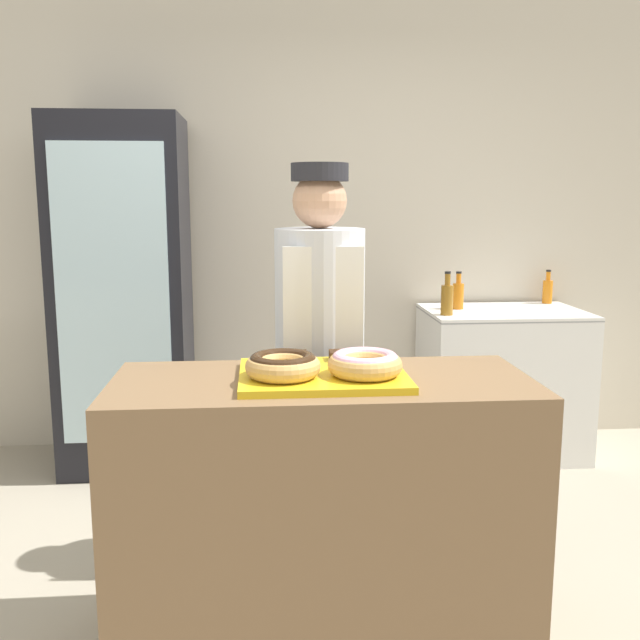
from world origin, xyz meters
TOP-DOWN VIEW (x-y plane):
  - ground_plane at (0.00, 0.00)m, footprint 14.00×14.00m
  - wall_back at (0.00, 2.13)m, footprint 8.00×0.06m
  - display_counter at (0.00, 0.00)m, footprint 1.39×0.60m
  - serving_tray at (0.00, 0.00)m, footprint 0.54×0.45m
  - donut_chocolate_glaze at (-0.13, -0.06)m, footprint 0.24×0.24m
  - donut_light_glaze at (0.13, -0.06)m, footprint 0.24×0.24m
  - brownie_back_left at (-0.08, 0.17)m, footprint 0.07×0.07m
  - brownie_back_right at (0.08, 0.17)m, footprint 0.07×0.07m
  - baker_person at (0.04, 0.57)m, footprint 0.36×0.36m
  - beverage_fridge at (-0.96, 1.75)m, footprint 0.70×0.61m
  - chest_freezer at (1.23, 1.76)m, footprint 0.92×0.63m
  - bottle_orange at (1.58, 2.00)m, footprint 0.06×0.06m
  - bottle_orange_b at (0.97, 1.83)m, footprint 0.07×0.07m
  - bottle_amber at (0.84, 1.62)m, footprint 0.07×0.07m

SIDE VIEW (x-z plane):
  - ground_plane at x=0.00m, z-range 0.00..0.00m
  - chest_freezer at x=1.23m, z-range 0.00..0.87m
  - display_counter at x=0.00m, z-range 0.00..0.93m
  - baker_person at x=0.04m, z-range 0.05..1.71m
  - serving_tray at x=0.00m, z-range 0.93..0.96m
  - bottle_orange at x=1.58m, z-range 0.85..1.06m
  - bottle_orange_b at x=0.97m, z-range 0.84..1.07m
  - bottle_amber at x=0.84m, z-range 0.84..1.09m
  - brownie_back_left at x=-0.08m, z-range 0.96..0.99m
  - brownie_back_right at x=0.08m, z-range 0.96..0.99m
  - beverage_fridge at x=-0.96m, z-range 0.00..1.96m
  - donut_chocolate_glaze at x=-0.13m, z-range 0.96..1.04m
  - donut_light_glaze at x=0.13m, z-range 0.96..1.04m
  - wall_back at x=0.00m, z-range 0.00..2.70m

